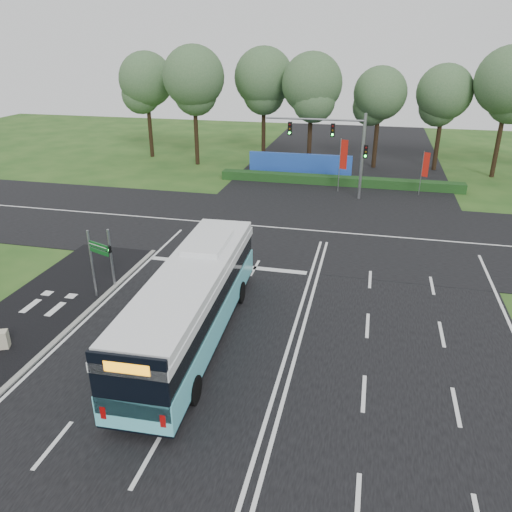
{
  "coord_description": "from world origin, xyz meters",
  "views": [
    {
      "loc": [
        2.8,
        -20.72,
        12.32
      ],
      "look_at": [
        -2.53,
        2.0,
        2.16
      ],
      "focal_mm": 35.0,
      "sensor_mm": 36.0,
      "label": 1
    }
  ],
  "objects": [
    {
      "name": "hedge",
      "position": [
        0.0,
        24.5,
        0.4
      ],
      "size": [
        22.0,
        1.2,
        0.8
      ],
      "primitive_type": "cube",
      "color": "#183A15",
      "rests_on": "ground"
    },
    {
      "name": "road_main",
      "position": [
        0.0,
        0.0,
        0.02
      ],
      "size": [
        20.0,
        120.0,
        0.04
      ],
      "primitive_type": "cube",
      "color": "black",
      "rests_on": "ground"
    },
    {
      "name": "bike_path",
      "position": [
        -12.5,
        -3.0,
        0.03
      ],
      "size": [
        5.0,
        18.0,
        0.06
      ],
      "primitive_type": "cube",
      "color": "black",
      "rests_on": "ground"
    },
    {
      "name": "city_bus",
      "position": [
        -4.22,
        -2.85,
        1.88
      ],
      "size": [
        3.22,
        13.09,
        3.73
      ],
      "rotation": [
        0.0,
        0.0,
        0.04
      ],
      "color": "#63D7E5",
      "rests_on": "ground"
    },
    {
      "name": "traffic_light_gantry",
      "position": [
        0.21,
        20.5,
        4.66
      ],
      "size": [
        8.41,
        0.28,
        7.0
      ],
      "color": "gray",
      "rests_on": "ground"
    },
    {
      "name": "banner_flag_right",
      "position": [
        7.16,
        22.59,
        2.52
      ],
      "size": [
        0.53,
        0.26,
        3.83
      ],
      "rotation": [
        0.0,
        0.0,
        -0.41
      ],
      "color": "gray",
      "rests_on": "ground"
    },
    {
      "name": "eucalyptus_row",
      "position": [
        -0.54,
        31.29,
        8.43
      ],
      "size": [
        48.68,
        9.29,
        11.98
      ],
      "color": "black",
      "rests_on": "ground"
    },
    {
      "name": "street_sign",
      "position": [
        -10.25,
        -0.34,
        2.34
      ],
      "size": [
        1.35,
        0.59,
        3.68
      ],
      "rotation": [
        0.0,
        0.0,
        -0.38
      ],
      "color": "gray",
      "rests_on": "ground"
    },
    {
      "name": "ground",
      "position": [
        0.0,
        0.0,
        0.0
      ],
      "size": [
        120.0,
        120.0,
        0.0
      ],
      "primitive_type": "plane",
      "color": "#224A18",
      "rests_on": "ground"
    },
    {
      "name": "pedestrian_signal",
      "position": [
        -10.2,
        1.02,
        1.8
      ],
      "size": [
        0.3,
        0.41,
        3.29
      ],
      "rotation": [
        0.0,
        0.0,
        -0.28
      ],
      "color": "gray",
      "rests_on": "ground"
    },
    {
      "name": "utility_cabinet",
      "position": [
        -12.02,
        -5.47,
        0.43
      ],
      "size": [
        0.65,
        0.6,
        0.86
      ],
      "primitive_type": "cube",
      "rotation": [
        0.0,
        0.0,
        0.42
      ],
      "color": "beige",
      "rests_on": "ground"
    },
    {
      "name": "blue_hoarding",
      "position": [
        -4.0,
        27.0,
        1.1
      ],
      "size": [
        10.0,
        0.3,
        2.2
      ],
      "primitive_type": "cube",
      "color": "blue",
      "rests_on": "ground"
    },
    {
      "name": "banner_flag_mid",
      "position": [
        0.34,
        22.23,
        3.03
      ],
      "size": [
        0.65,
        0.28,
        4.66
      ],
      "rotation": [
        0.0,
        0.0,
        -0.36
      ],
      "color": "gray",
      "rests_on": "ground"
    },
    {
      "name": "road_cross",
      "position": [
        0.0,
        12.0,
        0.03
      ],
      "size": [
        120.0,
        14.0,
        0.05
      ],
      "primitive_type": "cube",
      "color": "black",
      "rests_on": "ground"
    },
    {
      "name": "kerb_strip",
      "position": [
        -10.1,
        -3.0,
        0.06
      ],
      "size": [
        0.25,
        18.0,
        0.12
      ],
      "primitive_type": "cube",
      "color": "gray",
      "rests_on": "ground"
    }
  ]
}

